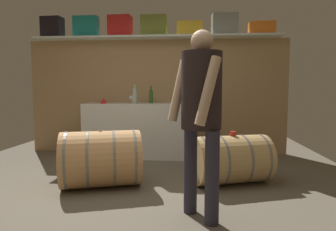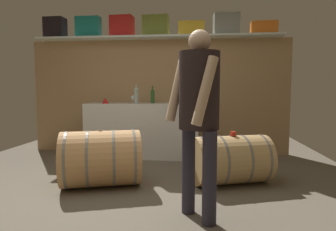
{
  "view_description": "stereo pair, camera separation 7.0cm",
  "coord_description": "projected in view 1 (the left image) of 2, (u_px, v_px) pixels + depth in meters",
  "views": [
    {
      "loc": [
        0.68,
        -2.91,
        1.15
      ],
      "look_at": [
        0.36,
        0.75,
        0.82
      ],
      "focal_mm": 32.16,
      "sensor_mm": 36.0,
      "label": 1
    },
    {
      "loc": [
        0.75,
        -2.9,
        1.15
      ],
      "look_at": [
        0.36,
        0.75,
        0.82
      ],
      "focal_mm": 32.16,
      "sensor_mm": 36.0,
      "label": 2
    }
  ],
  "objects": [
    {
      "name": "toolcase_yellow",
      "position": [
        190.0,
        29.0,
        5.09
      ],
      "size": [
        0.43,
        0.24,
        0.23
      ],
      "primitive_type": "cube",
      "rotation": [
        0.0,
        0.0,
        -0.0
      ],
      "color": "yellow",
      "rests_on": "high_shelf_board"
    },
    {
      "name": "tasting_cup",
      "position": [
        233.0,
        133.0,
        3.62
      ],
      "size": [
        0.07,
        0.07,
        0.05
      ],
      "primitive_type": "cylinder",
      "color": "red",
      "rests_on": "wine_barrel_near"
    },
    {
      "name": "wine_glass",
      "position": [
        131.0,
        98.0,
        5.14
      ],
      "size": [
        0.08,
        0.08,
        0.13
      ],
      "color": "white",
      "rests_on": "work_cabinet"
    },
    {
      "name": "wine_barrel_far",
      "position": [
        101.0,
        159.0,
        3.52
      ],
      "size": [
        1.06,
        0.89,
        0.67
      ],
      "rotation": [
        0.0,
        0.0,
        0.31
      ],
      "color": "tan",
      "rests_on": "ground"
    },
    {
      "name": "wine_bottle_green",
      "position": [
        151.0,
        96.0,
        5.1
      ],
      "size": [
        0.07,
        0.07,
        0.29
      ],
      "color": "#2C5C29",
      "rests_on": "work_cabinet"
    },
    {
      "name": "toolcase_orange",
      "position": [
        262.0,
        29.0,
        4.99
      ],
      "size": [
        0.44,
        0.31,
        0.2
      ],
      "primitive_type": "cube",
      "rotation": [
        0.0,
        0.0,
        -0.07
      ],
      "color": "orange",
      "rests_on": "high_shelf_board"
    },
    {
      "name": "wine_barrel_near",
      "position": [
        231.0,
        159.0,
        3.65
      ],
      "size": [
        1.05,
        0.84,
        0.6
      ],
      "rotation": [
        0.0,
        0.0,
        0.33
      ],
      "color": "tan",
      "rests_on": "ground"
    },
    {
      "name": "toolcase_olive",
      "position": [
        154.0,
        26.0,
        5.13
      ],
      "size": [
        0.45,
        0.22,
        0.35
      ],
      "primitive_type": "cube",
      "rotation": [
        0.0,
        0.0,
        -0.05
      ],
      "color": "olive",
      "rests_on": "high_shelf_board"
    },
    {
      "name": "wine_bottle_dark",
      "position": [
        179.0,
        95.0,
        4.91
      ],
      "size": [
        0.08,
        0.08,
        0.31
      ],
      "color": "black",
      "rests_on": "work_cabinet"
    },
    {
      "name": "high_shelf_board",
      "position": [
        155.0,
        37.0,
        5.15
      ],
      "size": [
        4.2,
        0.4,
        0.03
      ],
      "primitive_type": "cube",
      "color": "silver",
      "rests_on": "back_wall_panel"
    },
    {
      "name": "work_cabinet",
      "position": [
        141.0,
        130.0,
        5.1
      ],
      "size": [
        1.88,
        0.59,
        0.91
      ],
      "primitive_type": "cube",
      "color": "white",
      "rests_on": "ground"
    },
    {
      "name": "ground_plane",
      "position": [
        138.0,
        184.0,
        3.66
      ],
      "size": [
        5.77,
        8.1,
        0.02
      ],
      "primitive_type": "cube",
      "color": "#655C4D"
    },
    {
      "name": "toolcase_teal",
      "position": [
        86.0,
        27.0,
        5.24
      ],
      "size": [
        0.42,
        0.19,
        0.36
      ],
      "primitive_type": "cube",
      "rotation": [
        0.0,
        0.0,
        0.0
      ],
      "color": "#1A7F7B",
      "rests_on": "high_shelf_board"
    },
    {
      "name": "red_funnel",
      "position": [
        104.0,
        101.0,
        4.97
      ],
      "size": [
        0.11,
        0.11,
        0.09
      ],
      "primitive_type": "cone",
      "color": "red",
      "rests_on": "work_cabinet"
    },
    {
      "name": "toolcase_red",
      "position": [
        120.0,
        27.0,
        5.18
      ],
      "size": [
        0.4,
        0.28,
        0.36
      ],
      "primitive_type": "cube",
      "rotation": [
        0.0,
        0.0,
        -0.07
      ],
      "color": "red",
      "rests_on": "high_shelf_board"
    },
    {
      "name": "winemaker_pouring",
      "position": [
        201.0,
        105.0,
        2.59
      ],
      "size": [
        0.49,
        0.52,
        1.65
      ],
      "rotation": [
        0.0,
        0.0,
        2.24
      ],
      "color": "#2D2A39",
      "rests_on": "ground"
    },
    {
      "name": "toolcase_grey",
      "position": [
        224.0,
        25.0,
        5.03
      ],
      "size": [
        0.43,
        0.31,
        0.35
      ],
      "primitive_type": "cube",
      "rotation": [
        0.0,
        0.0,
        0.07
      ],
      "color": "gray",
      "rests_on": "high_shelf_board"
    },
    {
      "name": "toolcase_black",
      "position": [
        53.0,
        28.0,
        5.29
      ],
      "size": [
        0.36,
        0.25,
        0.36
      ],
      "primitive_type": "cube",
      "rotation": [
        0.0,
        0.0,
        -0.04
      ],
      "color": "black",
      "rests_on": "high_shelf_board"
    },
    {
      "name": "back_wall_panel",
      "position": [
        156.0,
        97.0,
        5.39
      ],
      "size": [
        4.57,
        0.1,
        2.01
      ],
      "primitive_type": "cube",
      "color": "tan",
      "rests_on": "ground"
    },
    {
      "name": "wine_bottle_clear",
      "position": [
        135.0,
        95.0,
        4.93
      ],
      "size": [
        0.07,
        0.07,
        0.32
      ],
      "color": "#AFBFB6",
      "rests_on": "work_cabinet"
    }
  ]
}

